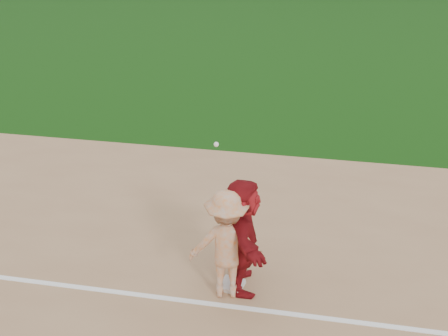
# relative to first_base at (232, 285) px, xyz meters

# --- Properties ---
(ground) EXTENTS (160.00, 160.00, 0.00)m
(ground) POSITION_rel_first_base_xyz_m (-0.48, 0.31, -0.06)
(ground) COLOR #113B0B
(ground) RESTS_ON ground
(foul_line) EXTENTS (60.00, 0.10, 0.01)m
(foul_line) POSITION_rel_first_base_xyz_m (-0.48, -0.49, -0.04)
(foul_line) COLOR white
(foul_line) RESTS_ON infield_dirt
(first_base) EXTENTS (0.43, 0.43, 0.08)m
(first_base) POSITION_rel_first_base_xyz_m (0.00, 0.00, 0.00)
(first_base) COLOR silver
(first_base) RESTS_ON infield_dirt
(base_runner) EXTENTS (1.00, 1.91, 1.97)m
(base_runner) POSITION_rel_first_base_xyz_m (0.15, 0.07, 0.94)
(base_runner) COLOR maroon
(base_runner) RESTS_ON infield_dirt
(first_base_play) EXTENTS (1.30, 0.86, 2.59)m
(first_base_play) POSITION_rel_first_base_xyz_m (-0.06, -0.15, 0.90)
(first_base_play) COLOR #AEAEB1
(first_base_play) RESTS_ON infield_dirt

